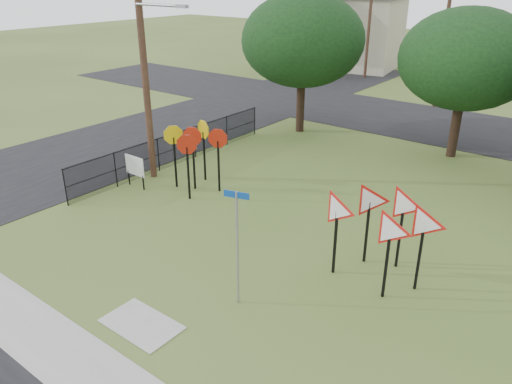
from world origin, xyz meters
TOP-DOWN VIEW (x-y plane):
  - ground at (0.00, 0.00)m, footprint 140.00×140.00m
  - sidewalk at (0.00, -4.20)m, footprint 30.00×1.60m
  - street_left at (-12.00, 10.00)m, footprint 8.00×50.00m
  - street_far at (0.00, 20.00)m, footprint 60.00×8.00m
  - curb_pad at (0.00, -2.40)m, footprint 2.00×1.20m
  - street_name_sign at (1.33, -0.20)m, footprint 0.65×0.21m
  - stop_sign_cluster at (-4.86, 4.67)m, footprint 2.31×2.14m
  - yield_sign_cluster at (3.74, 3.22)m, footprint 3.37×1.74m
  - info_board at (-6.94, 3.26)m, footprint 1.07×0.05m
  - utility_pole_main at (-7.24, 4.50)m, footprint 3.55×0.33m
  - far_pole_a at (-2.00, 24.00)m, footprint 1.40×0.24m
  - far_pole_c at (-10.00, 30.00)m, footprint 1.40×0.24m
  - fence_run at (-7.60, 6.25)m, footprint 0.05×11.55m
  - house_left at (-14.00, 34.00)m, footprint 10.58×8.88m
  - tree_near_left at (-6.00, 14.00)m, footprint 6.40×6.40m
  - tree_near_mid at (2.00, 15.00)m, footprint 6.00×6.00m
  - tree_far_left at (-16.00, 30.00)m, footprint 6.80×6.80m

SIDE VIEW (x-z plane):
  - ground at x=0.00m, z-range 0.00..0.00m
  - sidewalk at x=0.00m, z-range 0.00..0.02m
  - street_left at x=-12.00m, z-range 0.00..0.02m
  - street_far at x=0.00m, z-range 0.00..0.02m
  - curb_pad at x=0.00m, z-range 0.00..0.02m
  - fence_run at x=-7.60m, z-range 0.03..1.53m
  - info_board at x=-6.94m, z-range 0.23..1.56m
  - street_name_sign at x=1.33m, z-range 0.22..3.46m
  - yield_sign_cluster at x=3.74m, z-range 0.61..3.24m
  - stop_sign_cluster at x=-4.86m, z-range 0.62..3.24m
  - house_left at x=-14.00m, z-range 0.05..7.25m
  - tree_near_mid at x=2.00m, z-range 1.14..7.94m
  - far_pole_a at x=-2.00m, z-range 0.10..9.10m
  - far_pole_c at x=-10.00m, z-range 0.10..9.10m
  - tree_near_left at x=-6.00m, z-range 1.22..8.49m
  - tree_far_left at x=-16.00m, z-range 1.31..9.04m
  - utility_pole_main at x=-7.24m, z-range 0.21..10.21m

